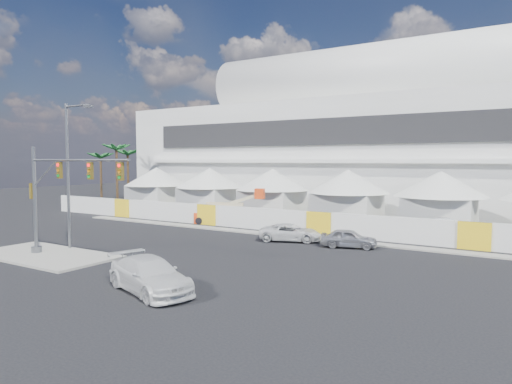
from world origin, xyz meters
The scene contains 15 objects.
ground centered at (0.00, 0.00, 0.00)m, with size 160.00×160.00×0.00m, color black.
median_island centered at (-6.00, -3.00, 0.07)m, with size 10.00×5.00×0.15m, color gray.
far_curb centered at (20.00, 12.50, 0.06)m, with size 80.00×1.20×0.12m, color gray.
stadium centered at (8.71, 41.50, 9.45)m, with size 80.00×24.80×21.98m.
tent_row centered at (0.50, 24.00, 3.15)m, with size 53.40×8.40×5.40m.
hoarding_fence centered at (6.00, 14.50, 1.00)m, with size 70.00×0.25×2.00m, color silver.
palm_cluster centered at (-33.46, 29.50, 6.88)m, with size 10.60×10.60×8.55m.
sedan_silver centered at (10.12, 10.49, 0.69)m, with size 4.05×1.63×1.38m, color #A8A8AD.
pickup_curb centered at (5.24, 10.67, 0.68)m, with size 4.89×2.25×1.36m, color silver.
pickup_near centered at (5.87, -5.31, 0.83)m, with size 5.71×2.32×1.66m, color silver.
lot_car_a centered at (15.42, 18.28, 0.81)m, with size 4.92×1.71×1.62m, color silver.
lot_car_c centered at (-11.80, 19.44, 0.65)m, with size 4.51×1.83×1.31m, color silver.
traffic_mast centered at (-4.99, -2.97, 4.12)m, with size 9.44×0.69×7.13m.
streetlight_median centered at (-6.17, -0.80, 5.99)m, with size 2.81×0.28×10.17m.
boom_lift centered at (-5.35, 15.50, 0.97)m, with size 7.32×2.72×3.59m.
Camera 1 is at (21.69, -21.07, 6.38)m, focal length 32.00 mm.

